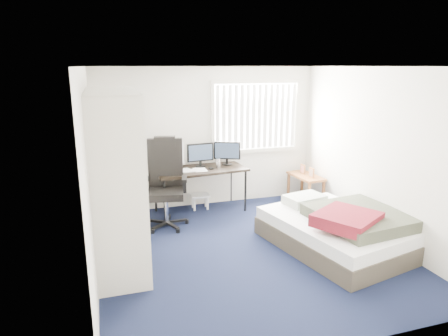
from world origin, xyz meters
name	(u,v)px	position (x,y,z in m)	size (l,w,h in m)	color
ground	(248,251)	(0.00, 0.00, 0.00)	(4.20, 4.20, 0.00)	black
room_shell	(250,145)	(0.00, 0.00, 1.51)	(4.20, 4.20, 4.20)	silver
window_assembly	(256,117)	(0.90, 2.04, 1.60)	(1.72, 0.09, 1.32)	white
closet	(117,161)	(-1.67, 0.27, 1.35)	(0.64, 1.84, 2.22)	beige
desk	(200,167)	(-0.25, 1.75, 0.80)	(1.65, 0.90, 1.24)	black
office_chair	(166,192)	(-0.92, 1.31, 0.55)	(0.79, 0.79, 1.42)	black
footstool	(200,198)	(-0.23, 1.85, 0.20)	(0.34, 0.28, 0.27)	white
nightstand	(306,179)	(1.75, 1.60, 0.47)	(0.46, 0.80, 0.71)	brown
bed	(340,229)	(1.27, -0.27, 0.28)	(1.87, 2.24, 0.65)	#3E372C
pine_box	(128,267)	(-1.65, -0.29, 0.16)	(0.42, 0.32, 0.32)	tan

